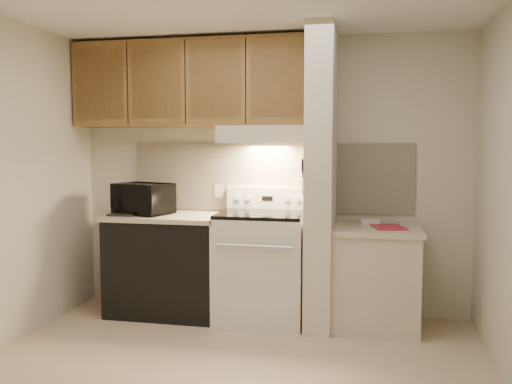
# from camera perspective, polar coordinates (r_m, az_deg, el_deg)

# --- Properties ---
(floor) EXTENTS (3.60, 3.60, 0.00)m
(floor) POSITION_cam_1_polar(r_m,az_deg,el_deg) (3.86, -2.90, -18.52)
(floor) COLOR #C7AD8F
(floor) RESTS_ON ground
(wall_back) EXTENTS (3.60, 2.50, 0.02)m
(wall_back) POSITION_cam_1_polar(r_m,az_deg,el_deg) (5.01, 1.42, 1.72)
(wall_back) COLOR beige
(wall_back) RESTS_ON floor
(backsplash) EXTENTS (2.60, 0.02, 0.63)m
(backsplash) POSITION_cam_1_polar(r_m,az_deg,el_deg) (5.00, 1.39, 1.54)
(backsplash) COLOR #F8E6CB
(backsplash) RESTS_ON wall_back
(range_body) EXTENTS (0.76, 0.65, 0.92)m
(range_body) POSITION_cam_1_polar(r_m,az_deg,el_deg) (4.78, 0.64, -8.01)
(range_body) COLOR silver
(range_body) RESTS_ON floor
(oven_window) EXTENTS (0.50, 0.01, 0.30)m
(oven_window) POSITION_cam_1_polar(r_m,az_deg,el_deg) (4.47, -0.16, -8.41)
(oven_window) COLOR black
(oven_window) RESTS_ON range_body
(oven_handle) EXTENTS (0.65, 0.02, 0.02)m
(oven_handle) POSITION_cam_1_polar(r_m,az_deg,el_deg) (4.39, -0.27, -5.73)
(oven_handle) COLOR silver
(oven_handle) RESTS_ON range_body
(cooktop) EXTENTS (0.74, 0.64, 0.03)m
(cooktop) POSITION_cam_1_polar(r_m,az_deg,el_deg) (4.70, 0.64, -2.36)
(cooktop) COLOR black
(cooktop) RESTS_ON range_body
(range_backguard) EXTENTS (0.76, 0.08, 0.20)m
(range_backguard) POSITION_cam_1_polar(r_m,az_deg,el_deg) (4.96, 1.28, -0.62)
(range_backguard) COLOR silver
(range_backguard) RESTS_ON range_body
(range_display) EXTENTS (0.10, 0.01, 0.04)m
(range_display) POSITION_cam_1_polar(r_m,az_deg,el_deg) (4.92, 1.19, -0.67)
(range_display) COLOR black
(range_display) RESTS_ON range_backguard
(range_knob_left_outer) EXTENTS (0.05, 0.02, 0.05)m
(range_knob_left_outer) POSITION_cam_1_polar(r_m,az_deg,el_deg) (4.98, -1.98, -0.61)
(range_knob_left_outer) COLOR silver
(range_knob_left_outer) RESTS_ON range_backguard
(range_knob_left_inner) EXTENTS (0.05, 0.02, 0.05)m
(range_knob_left_inner) POSITION_cam_1_polar(r_m,az_deg,el_deg) (4.96, -0.86, -0.63)
(range_knob_left_inner) COLOR silver
(range_knob_left_inner) RESTS_ON range_backguard
(range_knob_right_inner) EXTENTS (0.05, 0.02, 0.05)m
(range_knob_right_inner) POSITION_cam_1_polar(r_m,az_deg,el_deg) (4.89, 3.26, -0.72)
(range_knob_right_inner) COLOR silver
(range_knob_right_inner) RESTS_ON range_backguard
(range_knob_right_outer) EXTENTS (0.05, 0.02, 0.05)m
(range_knob_right_outer) POSITION_cam_1_polar(r_m,az_deg,el_deg) (4.88, 4.42, -0.74)
(range_knob_right_outer) COLOR silver
(range_knob_right_outer) RESTS_ON range_backguard
(dishwasher_front) EXTENTS (1.00, 0.63, 0.87)m
(dishwasher_front) POSITION_cam_1_polar(r_m,az_deg,el_deg) (5.04, -9.29, -7.69)
(dishwasher_front) COLOR black
(dishwasher_front) RESTS_ON floor
(left_countertop) EXTENTS (1.04, 0.67, 0.04)m
(left_countertop) POSITION_cam_1_polar(r_m,az_deg,el_deg) (4.96, -9.37, -2.56)
(left_countertop) COLOR beige
(left_countertop) RESTS_ON dishwasher_front
(spoon_rest) EXTENTS (0.25, 0.10, 0.02)m
(spoon_rest) POSITION_cam_1_polar(r_m,az_deg,el_deg) (4.91, -14.03, -2.38)
(spoon_rest) COLOR black
(spoon_rest) RESTS_ON left_countertop
(teal_jar) EXTENTS (0.09, 0.09, 0.10)m
(teal_jar) POSITION_cam_1_polar(r_m,az_deg,el_deg) (5.28, -11.93, -1.37)
(teal_jar) COLOR #2C6F70
(teal_jar) RESTS_ON left_countertop
(outlet) EXTENTS (0.08, 0.01, 0.12)m
(outlet) POSITION_cam_1_polar(r_m,az_deg,el_deg) (5.10, -3.95, 0.08)
(outlet) COLOR beige
(outlet) RESTS_ON backsplash
(microwave) EXTENTS (0.59, 0.49, 0.28)m
(microwave) POSITION_cam_1_polar(r_m,az_deg,el_deg) (5.01, -11.83, -0.69)
(microwave) COLOR black
(microwave) RESTS_ON left_countertop
(partition_pillar) EXTENTS (0.22, 0.70, 2.50)m
(partition_pillar) POSITION_cam_1_polar(r_m,az_deg,el_deg) (4.59, 6.89, 1.38)
(partition_pillar) COLOR beige
(partition_pillar) RESTS_ON floor
(pillar_trim) EXTENTS (0.01, 0.70, 0.04)m
(pillar_trim) POSITION_cam_1_polar(r_m,az_deg,el_deg) (4.60, 5.46, 2.03)
(pillar_trim) COLOR brown
(pillar_trim) RESTS_ON partition_pillar
(knife_strip) EXTENTS (0.02, 0.42, 0.04)m
(knife_strip) POSITION_cam_1_polar(r_m,az_deg,el_deg) (4.55, 5.31, 2.25)
(knife_strip) COLOR black
(knife_strip) RESTS_ON partition_pillar
(knife_blade_a) EXTENTS (0.01, 0.03, 0.16)m
(knife_blade_a) POSITION_cam_1_polar(r_m,az_deg,el_deg) (4.40, 4.91, 0.85)
(knife_blade_a) COLOR silver
(knife_blade_a) RESTS_ON knife_strip
(knife_handle_a) EXTENTS (0.02, 0.02, 0.10)m
(knife_handle_a) POSITION_cam_1_polar(r_m,az_deg,el_deg) (4.40, 4.93, 2.81)
(knife_handle_a) COLOR black
(knife_handle_a) RESTS_ON knife_strip
(knife_blade_b) EXTENTS (0.01, 0.04, 0.18)m
(knife_blade_b) POSITION_cam_1_polar(r_m,az_deg,el_deg) (4.47, 5.02, 0.79)
(knife_blade_b) COLOR silver
(knife_blade_b) RESTS_ON knife_strip
(knife_handle_b) EXTENTS (0.02, 0.02, 0.10)m
(knife_handle_b) POSITION_cam_1_polar(r_m,az_deg,el_deg) (4.46, 5.03, 2.84)
(knife_handle_b) COLOR black
(knife_handle_b) RESTS_ON knife_strip
(knife_blade_c) EXTENTS (0.01, 0.04, 0.20)m
(knife_blade_c) POSITION_cam_1_polar(r_m,az_deg,el_deg) (4.55, 5.14, 0.74)
(knife_blade_c) COLOR silver
(knife_blade_c) RESTS_ON knife_strip
(knife_handle_c) EXTENTS (0.02, 0.02, 0.10)m
(knife_handle_c) POSITION_cam_1_polar(r_m,az_deg,el_deg) (4.55, 5.16, 2.88)
(knife_handle_c) COLOR black
(knife_handle_c) RESTS_ON knife_strip
(knife_blade_d) EXTENTS (0.01, 0.04, 0.16)m
(knife_blade_d) POSITION_cam_1_polar(r_m,az_deg,el_deg) (4.62, 5.25, 1.05)
(knife_blade_d) COLOR silver
(knife_blade_d) RESTS_ON knife_strip
(knife_handle_d) EXTENTS (0.02, 0.02, 0.10)m
(knife_handle_d) POSITION_cam_1_polar(r_m,az_deg,el_deg) (4.64, 5.30, 2.92)
(knife_handle_d) COLOR black
(knife_handle_d) RESTS_ON knife_strip
(knife_blade_e) EXTENTS (0.01, 0.04, 0.18)m
(knife_blade_e) POSITION_cam_1_polar(r_m,az_deg,el_deg) (4.73, 5.40, 1.02)
(knife_blade_e) COLOR silver
(knife_blade_e) RESTS_ON knife_strip
(knife_handle_e) EXTENTS (0.02, 0.02, 0.10)m
(knife_handle_e) POSITION_cam_1_polar(r_m,az_deg,el_deg) (4.71, 5.40, 2.95)
(knife_handle_e) COLOR black
(knife_handle_e) RESTS_ON knife_strip
(oven_mitt) EXTENTS (0.03, 0.10, 0.25)m
(oven_mitt) POSITION_cam_1_polar(r_m,az_deg,el_deg) (4.78, 5.49, 1.03)
(oven_mitt) COLOR slate
(oven_mitt) RESTS_ON partition_pillar
(right_cab_base) EXTENTS (0.70, 0.60, 0.81)m
(right_cab_base) POSITION_cam_1_polar(r_m,az_deg,el_deg) (4.70, 12.44, -9.04)
(right_cab_base) COLOR beige
(right_cab_base) RESTS_ON floor
(right_countertop) EXTENTS (0.74, 0.64, 0.04)m
(right_countertop) POSITION_cam_1_polar(r_m,az_deg,el_deg) (4.62, 12.54, -3.92)
(right_countertop) COLOR beige
(right_countertop) RESTS_ON right_cab_base
(red_folder) EXTENTS (0.31, 0.38, 0.01)m
(red_folder) POSITION_cam_1_polar(r_m,az_deg,el_deg) (4.63, 13.78, -3.61)
(red_folder) COLOR #A92A3C
(red_folder) RESTS_ON right_countertop
(white_box) EXTENTS (0.17, 0.13, 0.04)m
(white_box) POSITION_cam_1_polar(r_m,az_deg,el_deg) (4.79, 11.93, -3.10)
(white_box) COLOR white
(white_box) RESTS_ON right_countertop
(range_hood) EXTENTS (0.78, 0.44, 0.15)m
(range_hood) POSITION_cam_1_polar(r_m,az_deg,el_deg) (4.78, 0.94, 6.06)
(range_hood) COLOR beige
(range_hood) RESTS_ON upper_cabinets
(hood_lip) EXTENTS (0.78, 0.04, 0.06)m
(hood_lip) POSITION_cam_1_polar(r_m,az_deg,el_deg) (4.58, 0.44, 5.54)
(hood_lip) COLOR beige
(hood_lip) RESTS_ON range_hood
(upper_cabinets) EXTENTS (2.18, 0.33, 0.77)m
(upper_cabinets) POSITION_cam_1_polar(r_m,az_deg,el_deg) (5.03, -6.84, 11.23)
(upper_cabinets) COLOR brown
(upper_cabinets) RESTS_ON wall_back
(cab_door_a) EXTENTS (0.46, 0.01, 0.63)m
(cab_door_a) POSITION_cam_1_polar(r_m,az_deg,el_deg) (5.21, -16.13, 10.86)
(cab_door_a) COLOR brown
(cab_door_a) RESTS_ON upper_cabinets
(cab_gap_a) EXTENTS (0.01, 0.01, 0.73)m
(cab_gap_a) POSITION_cam_1_polar(r_m,az_deg,el_deg) (5.08, -13.37, 11.06)
(cab_gap_a) COLOR black
(cab_gap_a) RESTS_ON upper_cabinets
(cab_door_b) EXTENTS (0.46, 0.01, 0.63)m
(cab_door_b) POSITION_cam_1_polar(r_m,az_deg,el_deg) (4.98, -10.47, 11.25)
(cab_door_b) COLOR brown
(cab_door_b) RESTS_ON upper_cabinets
(cab_gap_b) EXTENTS (0.01, 0.01, 0.73)m
(cab_gap_b) POSITION_cam_1_polar(r_m,az_deg,el_deg) (4.88, -7.46, 11.41)
(cab_gap_b) COLOR black
(cab_gap_b) RESTS_ON upper_cabinets
(cab_door_c) EXTENTS (0.46, 0.01, 0.63)m
(cab_door_c) POSITION_cam_1_polar(r_m,az_deg,el_deg) (4.80, -4.32, 11.55)
(cab_door_c) COLOR brown
(cab_door_c) RESTS_ON upper_cabinets
(cab_gap_c) EXTENTS (0.01, 0.01, 0.73)m
(cab_gap_c) POSITION_cam_1_polar(r_m,az_deg,el_deg) (4.73, -1.08, 11.66)
(cab_gap_c) COLOR black
(cab_gap_c) RESTS_ON upper_cabinets
(cab_door_d) EXTENTS (0.46, 0.01, 0.63)m
(cab_door_d) POSITION_cam_1_polar(r_m,az_deg,el_deg) (4.68, 2.25, 11.73)
(cab_door_d) COLOR brown
(cab_door_d) RESTS_ON upper_cabinets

